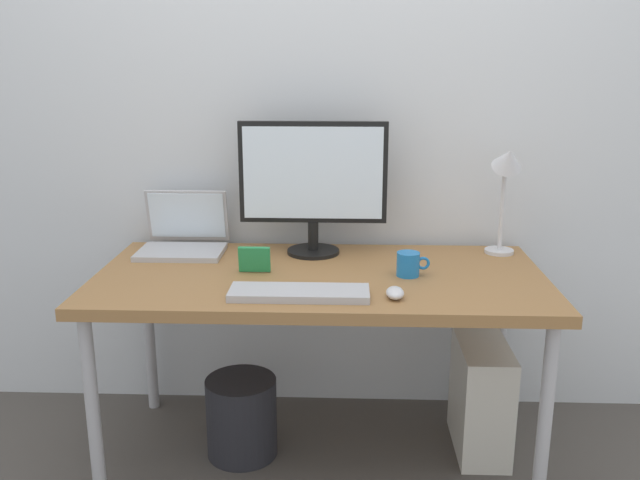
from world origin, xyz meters
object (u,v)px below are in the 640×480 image
Objects in this scene: desk at (320,288)px; wastebasket at (242,417)px; mouse at (395,293)px; coffee_mug at (409,264)px; desk_lamp at (507,176)px; computer_tower at (481,397)px; laptop at (184,236)px; photo_frame at (254,259)px; monitor at (313,180)px; keyboard at (299,293)px.

desk reaches higher than wastebasket.
coffee_mug is at bearing 74.76° from mouse.
desk_lamp is at bearing 20.04° from desk.
computer_tower is at bearing 5.64° from desk.
desk is at bearing -26.09° from laptop.
photo_frame is 0.61m from wastebasket.
photo_frame is (-0.53, 0.02, 0.01)m from coffee_mug.
computer_tower is (0.63, -0.19, -0.78)m from monitor.
desk is 0.25m from keyboard.
monitor is at bearing -1.91° from laptop.
desk_lamp is at bearing -0.76° from laptop.
photo_frame reaches higher than keyboard.
keyboard reaches higher than computer_tower.
wastebasket is at bearing -177.41° from desk.
wastebasket is at bearing 156.88° from mouse.
computer_tower is 0.89m from wastebasket.
computer_tower is at bearing 24.50° from keyboard.
desk_lamp is at bearing 0.05° from monitor.
desk_lamp is 3.94× the size of photo_frame.
keyboard is 3.86× the size of coffee_mug.
laptop is 3.56× the size of mouse.
coffee_mug is at bearing -144.74° from desk_lamp.
wastebasket is (-0.89, -0.07, -0.06)m from computer_tower.
laptop is 1.07× the size of wastebasket.
coffee_mug is (0.34, -0.26, -0.24)m from monitor.
desk_lamp is 4.82× the size of mouse.
monitor is 1.84× the size of wastebasket.
photo_frame is at bearing 152.93° from mouse.
mouse is 0.82m from wastebasket.
desk is 13.65× the size of coffee_mug.
laptop is (-0.50, 0.02, -0.23)m from monitor.
mouse is at bearing -44.65° from desk.
mouse reaches higher than desk.
mouse is 0.23m from coffee_mug.
keyboard is 0.30m from mouse.
desk is at bearing 135.35° from mouse.
laptop is (-0.54, 0.26, 0.11)m from desk.
photo_frame is (-0.19, -0.25, -0.24)m from monitor.
laptop reaches higher than desk.
keyboard is (-0.06, -0.24, 0.07)m from desk.
monitor reaches higher than photo_frame.
laptop reaches higher than computer_tower.
computer_tower is (-0.08, -0.19, -0.80)m from desk_lamp.
laptop is at bearing 153.91° from desk.
laptop reaches higher than mouse.
photo_frame reaches higher than wastebasket.
mouse is (0.78, -0.50, -0.04)m from laptop.
desk is at bearing -159.96° from desk_lamp.
desk is at bearing 76.81° from keyboard.
coffee_mug is at bearing -3.11° from desk.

